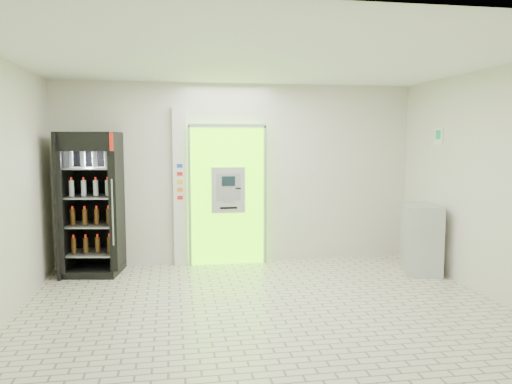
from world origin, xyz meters
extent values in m
plane|color=beige|center=(0.00, 0.00, 0.00)|extent=(6.00, 6.00, 0.00)
plane|color=beige|center=(0.00, 2.50, 1.50)|extent=(6.00, 0.00, 6.00)
plane|color=beige|center=(0.00, -2.50, 1.50)|extent=(6.00, 0.00, 6.00)
plane|color=beige|center=(3.00, 0.00, 1.50)|extent=(0.00, 5.00, 5.00)
plane|color=white|center=(0.00, 0.00, 3.00)|extent=(6.00, 6.00, 0.00)
cube|color=#5EEB00|center=(-0.20, 2.43, 1.15)|extent=(1.20, 0.12, 2.30)
cube|color=gray|center=(-0.20, 2.36, 2.30)|extent=(1.28, 0.04, 0.06)
cube|color=gray|center=(-0.83, 2.36, 1.15)|extent=(0.04, 0.04, 2.30)
cube|color=gray|center=(0.43, 2.36, 1.15)|extent=(0.04, 0.04, 2.30)
cube|color=black|center=(-0.10, 2.38, 0.50)|extent=(0.62, 0.01, 0.67)
cube|color=black|center=(-0.54, 2.38, 1.98)|extent=(0.22, 0.01, 0.18)
cube|color=#B4B7BD|center=(-0.20, 2.32, 1.25)|extent=(0.55, 0.12, 0.75)
cube|color=black|center=(-0.20, 2.25, 1.40)|extent=(0.22, 0.01, 0.16)
cube|color=gray|center=(-0.20, 2.25, 1.12)|extent=(0.16, 0.01, 0.12)
cube|color=black|center=(-0.04, 2.25, 1.28)|extent=(0.09, 0.01, 0.02)
cube|color=black|center=(-0.20, 2.25, 0.96)|extent=(0.28, 0.01, 0.03)
cube|color=silver|center=(-0.98, 2.45, 1.30)|extent=(0.22, 0.10, 2.60)
cube|color=#193FB2|center=(-0.98, 2.40, 1.65)|extent=(0.09, 0.01, 0.06)
cube|color=red|center=(-0.98, 2.40, 1.52)|extent=(0.09, 0.01, 0.06)
cube|color=yellow|center=(-0.98, 2.40, 1.39)|extent=(0.09, 0.01, 0.06)
cube|color=orange|center=(-0.98, 2.40, 1.26)|extent=(0.09, 0.01, 0.06)
cube|color=red|center=(-0.98, 2.40, 1.13)|extent=(0.09, 0.01, 0.06)
cube|color=black|center=(-2.34, 2.12, 1.09)|extent=(0.93, 0.86, 2.19)
cube|color=black|center=(-2.34, 2.46, 1.09)|extent=(0.82, 0.18, 2.19)
cube|color=#A91609|center=(-2.34, 1.75, 2.05)|extent=(0.80, 0.13, 0.26)
cube|color=white|center=(-2.34, 1.74, 2.05)|extent=(0.45, 0.08, 0.08)
cube|color=black|center=(-2.34, 2.12, 0.05)|extent=(0.93, 0.86, 0.11)
cylinder|color=gray|center=(-1.98, 1.73, 1.01)|extent=(0.03, 0.03, 0.98)
cube|color=gray|center=(-2.34, 2.12, 0.33)|extent=(0.78, 0.74, 0.02)
cube|color=gray|center=(-2.34, 2.12, 0.77)|extent=(0.78, 0.74, 0.02)
cube|color=gray|center=(-2.34, 2.12, 1.20)|extent=(0.78, 0.74, 0.02)
cube|color=gray|center=(-2.34, 2.12, 1.64)|extent=(0.78, 0.74, 0.02)
cube|color=#B4B7BD|center=(2.72, 1.35, 0.53)|extent=(0.75, 0.93, 1.07)
cube|color=gray|center=(2.45, 1.35, 0.59)|extent=(0.24, 0.75, 0.01)
cube|color=white|center=(2.99, 1.40, 2.12)|extent=(0.02, 0.22, 0.26)
cube|color=#0C863A|center=(2.98, 1.40, 2.15)|extent=(0.00, 0.14, 0.14)
camera|label=1|loc=(-1.11, -5.79, 2.07)|focal=35.00mm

